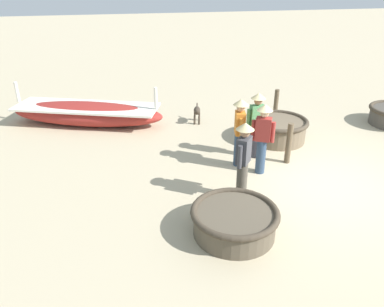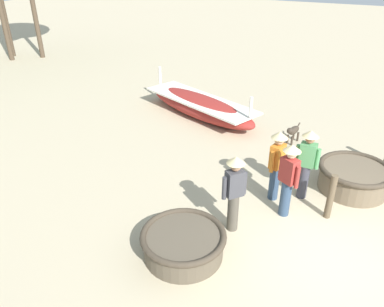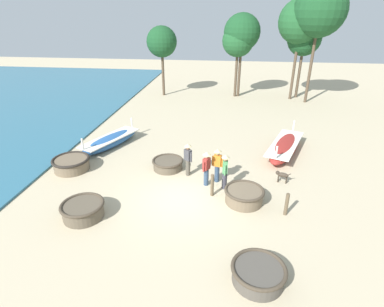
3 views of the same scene
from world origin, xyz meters
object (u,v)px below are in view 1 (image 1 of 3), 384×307
fisherman_crouching (257,121)px  mooring_post_shoreline (276,104)px  mooring_post_inland (289,143)px  fisherman_standing_left (263,135)px  coracle_beside_post (277,129)px  fisherman_hauling (243,156)px  long_boat_blue_hull (87,113)px  dog (197,111)px  fisherman_with_hat (240,128)px  coracle_far_left (234,220)px

fisherman_crouching → mooring_post_shoreline: (2.44, -1.66, -0.48)m
fisherman_crouching → mooring_post_inland: 0.94m
fisherman_standing_left → mooring_post_inland: bearing=-69.1°
fisherman_standing_left → mooring_post_shoreline: size_ratio=1.74×
mooring_post_inland → fisherman_standing_left: bearing=110.9°
coracle_beside_post → fisherman_standing_left: fisherman_standing_left is taller
coracle_beside_post → mooring_post_shoreline: size_ratio=1.74×
mooring_post_inland → mooring_post_shoreline: size_ratio=1.07×
coracle_beside_post → fisherman_hauling: fisherman_hauling is taller
fisherman_crouching → mooring_post_shoreline: bearing=-34.2°
mooring_post_inland → long_boat_blue_hull: bearing=52.1°
coracle_beside_post → long_boat_blue_hull: 5.71m
coracle_beside_post → mooring_post_inland: 1.41m
dog → mooring_post_inland: (-3.15, -1.53, 0.14)m
fisherman_crouching → dog: fisherman_crouching is taller
fisherman_hauling → fisherman_with_hat: same height
fisherman_crouching → fisherman_standing_left: bearing=167.2°
fisherman_with_hat → fisherman_crouching: 0.67m
fisherman_with_hat → fisherman_crouching: size_ratio=1.00×
fisherman_hauling → fisherman_with_hat: size_ratio=1.00×
coracle_beside_post → coracle_far_left: bearing=146.1°
long_boat_blue_hull → fisherman_hauling: 6.00m
fisherman_hauling → fisherman_standing_left: bearing=-40.3°
coracle_far_left → long_boat_blue_hull: long_boat_blue_hull is taller
coracle_far_left → fisherman_standing_left: (2.05, -1.33, 0.68)m
dog → mooring_post_inland: 3.50m
coracle_far_left → fisherman_crouching: size_ratio=0.94×
long_boat_blue_hull → fisherman_crouching: 5.34m
coracle_beside_post → fisherman_hauling: bearing=142.9°
fisherman_crouching → mooring_post_inland: (-0.51, -0.66, -0.44)m
long_boat_blue_hull → mooring_post_inland: long_boat_blue_hull is taller
mooring_post_shoreline → coracle_beside_post: bearing=157.3°
coracle_beside_post → fisherman_hauling: size_ratio=1.00×
fisherman_hauling → fisherman_crouching: bearing=-29.1°
fisherman_with_hat → fisherman_crouching: bearing=-57.5°
coracle_beside_post → fisherman_crouching: bearing=130.4°
fisherman_with_hat → long_boat_blue_hull: bearing=45.0°
fisherman_with_hat → dog: (3.00, 0.30, -0.59)m
fisherman_standing_left → dog: fisherman_standing_left is taller
coracle_beside_post → fisherman_crouching: (-0.84, 0.99, 0.62)m
dog → mooring_post_inland: bearing=-154.1°
coracle_beside_post → mooring_post_inland: mooring_post_inland is taller
fisherman_hauling → dog: (4.42, -0.12, -0.59)m
coracle_beside_post → fisherman_with_hat: bearing=127.7°
coracle_beside_post → long_boat_blue_hull: bearing=65.0°
fisherman_standing_left → fisherman_crouching: 0.86m
fisherman_with_hat → dog: 3.07m
mooring_post_inland → coracle_beside_post: bearing=-13.8°
fisherman_crouching → mooring_post_inland: bearing=-127.8°
coracle_far_left → long_boat_blue_hull: bearing=23.5°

